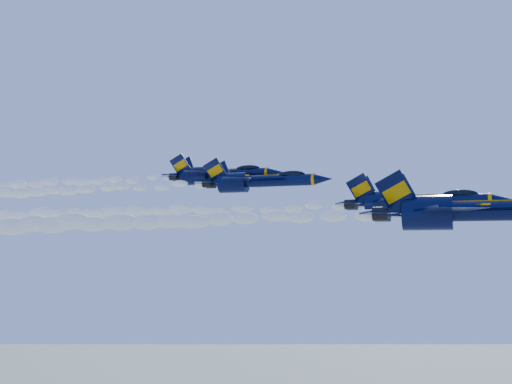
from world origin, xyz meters
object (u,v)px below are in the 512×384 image
(jet_second, at_px, (416,202))
(jet_third, at_px, (258,181))
(jet_lead, at_px, (475,211))
(jet_fourth, at_px, (219,174))

(jet_second, relative_size, jet_third, 1.03)
(jet_second, xyz_separation_m, jet_third, (-18.74, 6.47, 3.41))
(jet_second, bearing_deg, jet_lead, -63.06)
(jet_lead, bearing_deg, jet_fourth, 144.59)
(jet_second, height_order, jet_fourth, jet_fourth)
(jet_lead, height_order, jet_second, jet_second)
(jet_third, bearing_deg, jet_lead, -35.51)
(jet_lead, relative_size, jet_fourth, 1.21)
(jet_lead, xyz_separation_m, jet_third, (-24.25, 17.31, 5.04))
(jet_third, relative_size, jet_fourth, 1.02)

